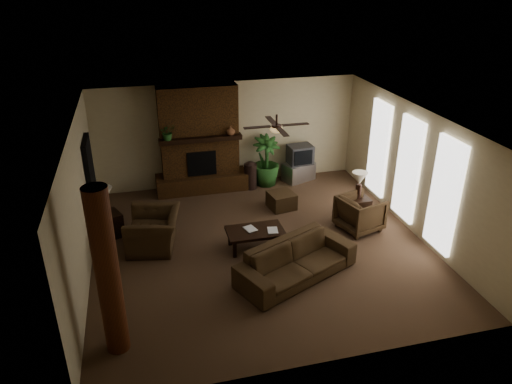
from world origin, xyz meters
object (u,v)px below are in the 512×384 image
object	(u,v)px
sofa	(297,255)
side_table_left	(109,225)
floor_vase	(250,173)
lamp_right	(359,180)
side_table_right	(357,208)
armchair_right	(360,212)
floor_plant	(266,171)
ottoman	(281,200)
armchair_left	(153,225)
lamp_left	(105,196)
tv_stand	(299,172)
coffee_table	(255,232)
log_column	(107,274)

from	to	relation	value
sofa	side_table_left	distance (m)	4.33
floor_vase	lamp_right	bearing A→B (deg)	-48.72
lamp_right	side_table_left	bearing A→B (deg)	173.91
side_table_right	lamp_right	xyz separation A→B (m)	(-0.01, -0.00, 0.73)
armchair_right	floor_vase	world-z (taller)	armchair_right
lamp_right	sofa	bearing A→B (deg)	-138.54
floor_plant	lamp_right	size ratio (longest dim) A/B	2.11
armchair_right	ottoman	bearing A→B (deg)	27.66
armchair_left	floor_plant	bearing A→B (deg)	140.30
sofa	floor_vase	bearing A→B (deg)	63.97
sofa	lamp_left	xyz separation A→B (m)	(-3.53, 2.45, 0.53)
tv_stand	floor_plant	bearing A→B (deg)	161.79
armchair_left	floor_vase	xyz separation A→B (m)	(2.69, 2.41, -0.10)
sofa	floor_vase	distance (m)	4.20
sofa	tv_stand	distance (m)	4.67
floor_plant	lamp_left	world-z (taller)	lamp_left
sofa	lamp_right	distance (m)	2.89
side_table_right	armchair_left	bearing A→B (deg)	-178.83
armchair_right	side_table_right	xyz separation A→B (m)	(0.16, 0.47, -0.17)
armchair_right	lamp_right	xyz separation A→B (m)	(0.15, 0.47, 0.55)
coffee_table	lamp_left	world-z (taller)	lamp_left
ottoman	side_table_left	size ratio (longest dim) A/B	1.09
armchair_left	tv_stand	bearing A→B (deg)	133.53
armchair_right	side_table_left	world-z (taller)	armchair_right
log_column	lamp_left	xyz separation A→B (m)	(-0.20, 3.60, -0.40)
armchair_right	floor_plant	size ratio (longest dim) A/B	0.65
tv_stand	side_table_left	world-z (taller)	side_table_left
log_column	armchair_right	distance (m)	5.98
coffee_table	floor_vase	size ratio (longest dim) A/B	1.56
side_table_left	side_table_right	size ratio (longest dim) A/B	1.00
floor_plant	lamp_left	size ratio (longest dim) A/B	2.11
lamp_left	side_table_right	size ratio (longest dim) A/B	1.18
armchair_left	tv_stand	xyz separation A→B (m)	(4.13, 2.61, -0.28)
floor_plant	side_table_right	distance (m)	2.93
armchair_left	tv_stand	distance (m)	4.89
sofa	floor_plant	bearing A→B (deg)	57.94
log_column	tv_stand	distance (m)	7.47
sofa	side_table_left	size ratio (longest dim) A/B	4.41
armchair_left	coffee_table	size ratio (longest dim) A/B	1.01
side_table_left	lamp_right	xyz separation A→B (m)	(5.67, -0.60, 0.73)
side_table_left	lamp_left	world-z (taller)	lamp_left
ottoman	sofa	bearing A→B (deg)	-101.33
lamp_left	floor_plant	bearing A→B (deg)	24.90
armchair_left	lamp_left	world-z (taller)	lamp_left
armchair_left	armchair_right	bearing A→B (deg)	96.51
floor_vase	lamp_left	bearing A→B (deg)	-154.36
tv_stand	side_table_right	bearing A→B (deg)	-97.45
armchair_right	tv_stand	bearing A→B (deg)	-7.90
side_table_right	lamp_right	bearing A→B (deg)	-170.27
tv_stand	floor_vase	bearing A→B (deg)	167.16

